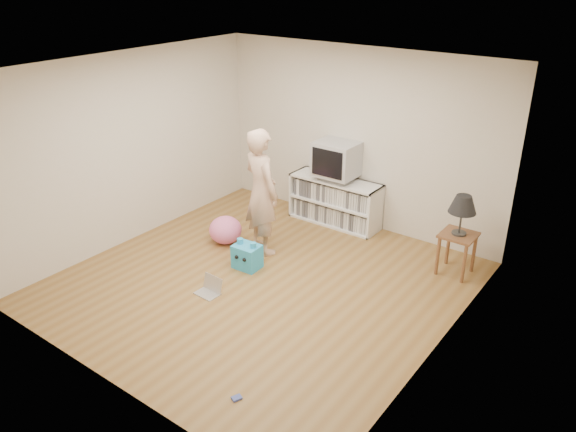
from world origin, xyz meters
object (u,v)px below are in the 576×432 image
at_px(dvd_deck, 336,177).
at_px(laptop, 210,289).
at_px(plush_pink, 225,230).
at_px(crt_tv, 337,159).
at_px(table_lamp, 463,205).
at_px(side_table, 457,244).
at_px(media_unit, 336,201).
at_px(plush_blue, 247,256).
at_px(person, 261,192).

height_order(dvd_deck, laptop, dvd_deck).
relative_size(dvd_deck, plush_pink, 0.99).
xyz_separation_m(crt_tv, table_lamp, (2.03, -0.37, -0.08)).
bearing_deg(crt_tv, plush_pink, -121.02).
xyz_separation_m(dvd_deck, side_table, (2.03, -0.37, -0.32)).
xyz_separation_m(media_unit, laptop, (-0.15, -2.58, -0.30)).
bearing_deg(plush_blue, table_lamp, 30.80).
xyz_separation_m(dvd_deck, crt_tv, (0.00, -0.00, 0.29)).
bearing_deg(table_lamp, media_unit, 169.22).
bearing_deg(dvd_deck, table_lamp, -10.35).
relative_size(media_unit, side_table, 2.55).
bearing_deg(laptop, crt_tv, 89.07).
bearing_deg(media_unit, plush_pink, -120.69).
relative_size(crt_tv, side_table, 1.09).
xyz_separation_m(media_unit, person, (-0.33, -1.35, 0.51)).
bearing_deg(laptop, dvd_deck, 89.07).
relative_size(table_lamp, plush_pink, 1.13).
xyz_separation_m(dvd_deck, laptop, (-0.15, -2.57, -0.68)).
relative_size(crt_tv, plush_blue, 1.55).
distance_m(media_unit, plush_blue, 1.87).
xyz_separation_m(crt_tv, person, (-0.33, -1.33, -0.16)).
bearing_deg(table_lamp, side_table, 0.00).
bearing_deg(person, crt_tv, -84.41).
bearing_deg(crt_tv, side_table, -10.26).
height_order(person, plush_blue, person).
relative_size(person, plush_pink, 3.77).
distance_m(side_table, plush_blue, 2.66).
height_order(table_lamp, laptop, table_lamp).
bearing_deg(plush_pink, dvd_deck, 59.04).
distance_m(dvd_deck, laptop, 2.66).
bearing_deg(crt_tv, person, -103.85).
relative_size(media_unit, plush_pink, 3.07).
distance_m(dvd_deck, side_table, 2.08).
height_order(media_unit, crt_tv, crt_tv).
bearing_deg(laptop, person, 100.73).
relative_size(dvd_deck, table_lamp, 0.87).
distance_m(media_unit, side_table, 2.06).
bearing_deg(side_table, person, -157.69).
bearing_deg(table_lamp, dvd_deck, 169.65).
distance_m(table_lamp, laptop, 3.21).
bearing_deg(plush_pink, media_unit, 59.31).
bearing_deg(table_lamp, person, -157.69).
bearing_deg(plush_blue, side_table, 30.80).
xyz_separation_m(person, plush_blue, (0.15, -0.50, -0.69)).
xyz_separation_m(table_lamp, plush_blue, (-2.21, -1.47, -0.78)).
bearing_deg(dvd_deck, plush_pink, -120.96).
height_order(dvd_deck, table_lamp, table_lamp).
bearing_deg(plush_blue, dvd_deck, 81.58).
xyz_separation_m(person, plush_pink, (-0.55, -0.14, -0.67)).
bearing_deg(laptop, plush_pink, 126.30).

